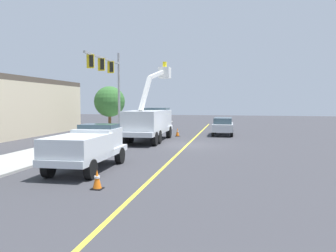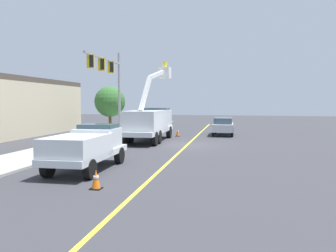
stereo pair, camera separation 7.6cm
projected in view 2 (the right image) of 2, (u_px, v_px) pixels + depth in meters
The scene contains 10 objects.
ground at pixel (187, 145), 25.14m from camera, with size 120.00×120.00×0.00m, color #38383D.
sidewalk_far_side at pixel (86, 142), 26.64m from camera, with size 60.00×3.60×0.12m, color #9E9E99.
lane_centre_stripe at pixel (187, 145), 25.14m from camera, with size 50.00×0.16×0.01m, color yellow.
utility_bucket_truck at pixel (150, 122), 27.62m from camera, with size 8.32×2.94×6.54m.
service_pickup_truck at pixel (87, 146), 15.75m from camera, with size 5.70×2.43×2.06m.
passing_minivan at pixel (223, 125), 32.76m from camera, with size 4.89×2.16×1.69m.
traffic_cone_leading at pixel (96, 180), 12.31m from camera, with size 0.40×0.40×0.72m.
traffic_cone_mid_front at pixel (178, 132), 31.60m from camera, with size 0.40×0.40×0.77m.
traffic_signal_mast at pixel (110, 77), 28.84m from camera, with size 7.55×0.79×7.69m.
street_tree_right at pixel (110, 102), 36.41m from camera, with size 3.30×3.30×4.91m.
Camera 2 is at (-24.59, -4.59, 3.15)m, focal length 36.20 mm.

